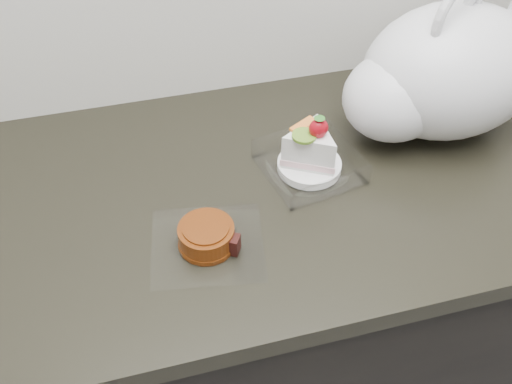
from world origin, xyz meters
The scene contains 4 objects.
counter centered at (0.00, 1.69, 0.45)m, with size 2.04×0.64×0.90m.
cake_tray centered at (0.07, 1.70, 0.93)m, with size 0.19×0.19×0.13m.
mooncake_wrap centered at (-0.14, 1.57, 0.92)m, with size 0.21×0.20×0.04m.
plastic_bag centered at (0.34, 1.76, 1.02)m, with size 0.44×0.36×0.31m.
Camera 1 is at (-0.22, 0.97, 1.62)m, focal length 40.00 mm.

